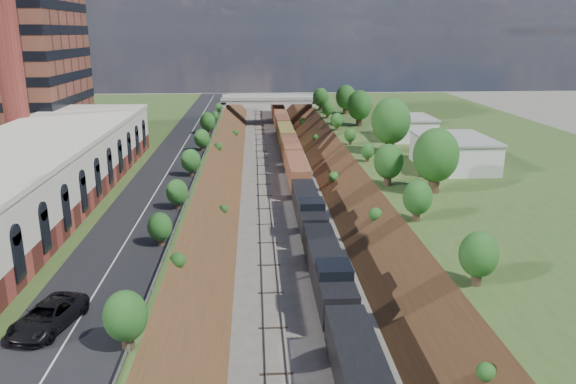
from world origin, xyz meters
name	(u,v)px	position (x,y,z in m)	size (l,w,h in m)	color
platform_left	(58,177)	(-33.00, 60.00, 2.50)	(44.00, 180.00, 5.00)	#3A5523
platform_right	(494,170)	(33.00, 60.00, 2.50)	(44.00, 180.00, 5.00)	#3A5523
embankment_left	(208,191)	(-11.00, 60.00, 0.00)	(7.07, 180.00, 7.07)	brown
embankment_right	(352,188)	(11.00, 60.00, 0.00)	(7.07, 180.00, 7.07)	brown
rail_left_track	(264,189)	(-2.60, 60.00, 0.09)	(1.58, 180.00, 0.18)	gray
rail_right_track	(298,189)	(2.60, 60.00, 0.09)	(1.58, 180.00, 0.18)	gray
road	(176,158)	(-15.50, 60.00, 5.05)	(8.00, 180.00, 0.10)	black
guardrail	(204,155)	(-11.40, 59.80, 5.55)	(0.10, 171.00, 0.70)	#99999E
commercial_building	(30,173)	(-28.00, 38.00, 8.51)	(14.30, 62.30, 7.00)	brown
smokestack	(4,17)	(-36.00, 56.00, 25.00)	(3.20, 3.20, 40.00)	brown
overpass	(269,105)	(0.00, 122.00, 4.92)	(24.50, 8.30, 7.40)	gray
white_building_near	(454,154)	(23.50, 52.00, 7.00)	(9.00, 12.00, 4.00)	silver
white_building_far	(408,128)	(23.00, 74.00, 6.80)	(8.00, 10.00, 3.60)	silver
tree_right_large	(436,156)	(17.00, 40.00, 9.38)	(5.25, 5.25, 7.61)	#473323
tree_left_crest	(156,243)	(-11.80, 20.00, 7.04)	(2.45, 2.45, 3.55)	#473323
freight_train	(291,152)	(2.60, 75.09, 2.53)	(2.92, 149.11, 4.55)	black
suv	(48,316)	(-17.05, 10.54, 5.92)	(2.73, 5.92, 1.64)	black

